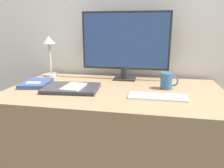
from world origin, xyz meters
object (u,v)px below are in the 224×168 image
object	(u,v)px
ereader	(74,87)
coffee_mug	(167,81)
laptop	(72,88)
notebook	(36,83)
desk_lamp	(49,50)
monitor	(125,44)
keyboard	(157,97)

from	to	relation	value
ereader	coffee_mug	xyz separation A→B (m)	(0.57, 0.16, 0.02)
laptop	notebook	xyz separation A→B (m)	(-0.28, 0.07, 0.00)
desk_lamp	coffee_mug	size ratio (longest dim) A/B	2.83
monitor	notebook	world-z (taller)	monitor
monitor	laptop	size ratio (longest dim) A/B	1.83
laptop	desk_lamp	world-z (taller)	desk_lamp
laptop	ereader	world-z (taller)	ereader
monitor	ereader	distance (m)	0.52
keyboard	desk_lamp	size ratio (longest dim) A/B	1.02
laptop	desk_lamp	bearing A→B (deg)	131.41
laptop	ereader	distance (m)	0.04
coffee_mug	desk_lamp	bearing A→B (deg)	166.86
laptop	keyboard	bearing A→B (deg)	-6.11
keyboard	laptop	size ratio (longest dim) A/B	0.92
desk_lamp	coffee_mug	xyz separation A→B (m)	(0.90, -0.21, -0.15)
monitor	coffee_mug	distance (m)	0.42
ereader	desk_lamp	xyz separation A→B (m)	(-0.34, 0.37, 0.18)
keyboard	ereader	bearing A→B (deg)	175.84
monitor	desk_lamp	size ratio (longest dim) A/B	2.03
coffee_mug	notebook	bearing A→B (deg)	-175.00
keyboard	ereader	distance (m)	0.51
ereader	coffee_mug	world-z (taller)	coffee_mug
laptop	monitor	bearing A→B (deg)	50.34
coffee_mug	keyboard	bearing A→B (deg)	-105.98
laptop	desk_lamp	distance (m)	0.51
ereader	notebook	bearing A→B (deg)	163.94
keyboard	notebook	distance (m)	0.82
laptop	desk_lamp	size ratio (longest dim) A/B	1.11
ereader	notebook	world-z (taller)	ereader
monitor	keyboard	size ratio (longest dim) A/B	1.99
desk_lamp	coffee_mug	bearing A→B (deg)	-13.14
monitor	keyboard	bearing A→B (deg)	-59.32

